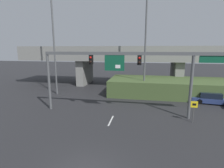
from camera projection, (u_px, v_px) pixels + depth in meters
name	position (u px, v px, depth m)	size (l,w,h in m)	color
lane_markings	(118.00, 106.00, 20.89)	(0.14, 46.69, 0.01)	silver
signal_gantry	(127.00, 64.00, 17.25)	(18.38, 0.44, 6.43)	#515456
speed_limit_sign	(194.00, 108.00, 15.90)	(0.60, 0.11, 2.12)	#4C4C4C
highway_light_pole_near	(53.00, 32.00, 24.71)	(0.70, 0.36, 17.42)	#515456
highway_light_pole_far	(146.00, 37.00, 23.48)	(0.70, 0.36, 15.89)	#515456
overpass_bridge	(129.00, 58.00, 31.94)	(40.10, 7.55, 7.18)	gray
grass_embankment	(168.00, 87.00, 25.88)	(17.18, 7.13, 2.31)	#42562D
parked_sedan_near_right	(211.00, 98.00, 21.81)	(4.85, 2.31, 1.41)	navy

